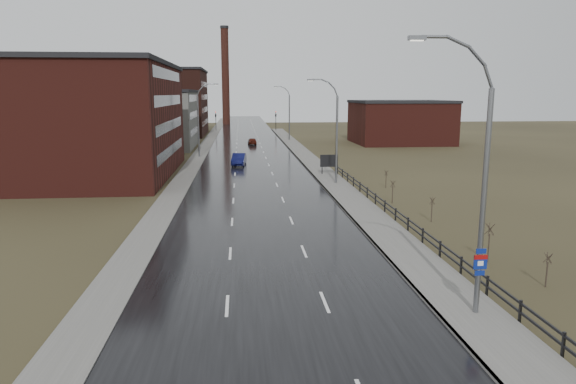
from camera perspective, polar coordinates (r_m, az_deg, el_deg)
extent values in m
plane|color=#2D2819|center=(21.11, -0.52, -16.72)|extent=(320.00, 320.00, 0.00)
cube|color=black|center=(79.26, -4.14, 3.77)|extent=(14.00, 300.00, 0.06)
cube|color=#595651|center=(55.45, 5.33, 0.76)|extent=(3.20, 180.00, 0.18)
cube|color=slate|center=(55.19, 3.78, 0.73)|extent=(0.16, 180.00, 0.18)
cube|color=#595651|center=(79.52, -10.07, 3.68)|extent=(2.40, 260.00, 0.12)
cube|color=#471914|center=(66.64, -22.45, 7.23)|extent=(22.00, 28.00, 13.00)
cube|color=black|center=(66.65, -22.88, 13.02)|extent=(22.44, 28.56, 0.50)
cube|color=black|center=(64.57, -12.85, 4.57)|extent=(0.06, 22.40, 1.20)
cube|color=black|center=(64.32, -12.96, 7.22)|extent=(0.06, 22.40, 1.20)
cube|color=black|center=(64.21, -13.07, 9.90)|extent=(0.06, 22.40, 1.20)
cube|color=black|center=(64.25, -13.19, 12.57)|extent=(0.06, 22.40, 1.20)
cube|color=slate|center=(98.15, -15.08, 7.71)|extent=(16.00, 20.00, 10.00)
cube|color=black|center=(98.04, -15.23, 10.77)|extent=(16.32, 20.40, 0.50)
cube|color=black|center=(97.25, -10.35, 6.69)|extent=(0.06, 16.00, 1.20)
cube|color=black|center=(97.09, -10.41, 8.46)|extent=(0.06, 16.00, 1.20)
cube|color=black|center=(97.02, -10.47, 10.23)|extent=(0.06, 16.00, 1.20)
cube|color=#331611|center=(128.47, -15.12, 9.48)|extent=(26.00, 24.00, 15.00)
cube|color=black|center=(128.57, -15.29, 12.93)|extent=(26.52, 24.48, 0.50)
cube|color=black|center=(127.11, -9.19, 7.67)|extent=(0.06, 19.20, 1.20)
cube|color=black|center=(126.99, -9.23, 9.02)|extent=(0.06, 19.20, 1.20)
cube|color=black|center=(126.93, -9.27, 10.37)|extent=(0.06, 19.20, 1.20)
cube|color=black|center=(126.95, -9.31, 11.73)|extent=(0.06, 19.20, 1.20)
cube|color=#471914|center=(105.72, 12.35, 7.48)|extent=(18.00, 16.00, 8.00)
cube|color=black|center=(105.58, 12.45, 9.79)|extent=(18.36, 16.32, 0.50)
cylinder|color=#331611|center=(168.79, -6.97, 12.56)|extent=(2.40, 2.40, 30.00)
cylinder|color=black|center=(169.95, -7.09, 17.72)|extent=(2.70, 2.70, 0.80)
cylinder|color=slate|center=(23.58, 20.86, -1.54)|extent=(0.24, 0.24, 10.00)
cylinder|color=slate|center=(23.02, 21.36, 11.85)|extent=(0.57, 0.14, 1.12)
cylinder|color=slate|center=(22.82, 20.24, 13.99)|extent=(0.91, 0.14, 0.91)
cylinder|color=slate|center=(22.53, 18.39, 15.54)|extent=(1.12, 0.14, 0.57)
cylinder|color=slate|center=(22.20, 16.05, 16.25)|extent=(1.15, 0.14, 0.14)
cube|color=slate|center=(21.94, 14.14, 16.27)|extent=(0.70, 0.28, 0.18)
cube|color=silver|center=(21.93, 14.13, 16.01)|extent=(0.50, 0.20, 0.04)
cube|color=navy|center=(23.95, 20.67, -6.17)|extent=(0.45, 0.04, 0.22)
cube|color=navy|center=(24.09, 20.59, -7.31)|extent=(0.60, 0.04, 0.65)
cube|color=maroon|center=(24.02, 20.64, -6.79)|extent=(0.60, 0.04, 0.20)
cube|color=navy|center=(24.25, 20.51, -8.43)|extent=(0.45, 0.04, 0.22)
cube|color=silver|center=(24.09, 20.61, -7.43)|extent=(0.26, 0.02, 0.22)
cylinder|color=slate|center=(55.84, 5.43, 5.65)|extent=(0.24, 0.24, 9.50)
cylinder|color=slate|center=(55.59, 5.36, 10.95)|extent=(0.51, 0.14, 0.98)
cylinder|color=slate|center=(55.51, 4.87, 11.69)|extent=(0.81, 0.14, 0.81)
cylinder|color=slate|center=(55.40, 4.14, 12.20)|extent=(0.98, 0.14, 0.51)
cylinder|color=slate|center=(55.27, 3.26, 12.39)|extent=(1.01, 0.14, 0.14)
cube|color=slate|center=(55.17, 2.54, 12.34)|extent=(0.70, 0.28, 0.18)
cube|color=silver|center=(55.17, 2.54, 12.24)|extent=(0.50, 0.20, 0.04)
cylinder|color=slate|center=(81.06, -9.93, 7.15)|extent=(0.24, 0.24, 9.50)
cylinder|color=slate|center=(80.89, -9.93, 10.80)|extent=(0.51, 0.14, 0.98)
cylinder|color=slate|center=(80.86, -9.60, 11.31)|extent=(0.81, 0.14, 0.81)
cylinder|color=slate|center=(80.82, -9.10, 11.67)|extent=(0.98, 0.14, 0.51)
cylinder|color=slate|center=(80.77, -8.49, 11.80)|extent=(1.01, 0.14, 0.14)
cube|color=slate|center=(80.74, -7.99, 11.78)|extent=(0.70, 0.28, 0.18)
cube|color=silver|center=(80.74, -7.99, 11.71)|extent=(0.50, 0.20, 0.04)
cylinder|color=slate|center=(109.25, 0.15, 8.23)|extent=(0.24, 0.24, 9.50)
cylinder|color=slate|center=(109.12, 0.06, 10.93)|extent=(0.51, 0.14, 0.98)
cylinder|color=slate|center=(109.08, -0.19, 11.31)|extent=(0.81, 0.14, 0.81)
cylinder|color=slate|center=(109.03, -0.57, 11.56)|extent=(0.98, 0.14, 0.51)
cylinder|color=slate|center=(108.96, -1.02, 11.64)|extent=(1.01, 0.14, 0.14)
cube|color=slate|center=(108.91, -1.39, 11.62)|extent=(0.70, 0.28, 0.18)
cube|color=silver|center=(108.91, -1.39, 11.56)|extent=(0.50, 0.20, 0.04)
cube|color=black|center=(22.42, 28.25, -14.81)|extent=(0.10, 0.10, 1.10)
cube|color=black|center=(24.73, 24.38, -12.06)|extent=(0.10, 0.10, 1.10)
cube|color=black|center=(27.17, 21.25, -9.76)|extent=(0.10, 0.10, 1.10)
cube|color=black|center=(29.72, 18.68, -7.82)|extent=(0.10, 0.10, 1.10)
cube|color=black|center=(32.34, 16.53, -6.17)|extent=(0.10, 0.10, 1.10)
cube|color=black|center=(35.03, 14.73, -4.77)|extent=(0.10, 0.10, 1.10)
cube|color=black|center=(37.76, 13.19, -3.57)|extent=(0.10, 0.10, 1.10)
cube|color=black|center=(40.53, 11.86, -2.53)|extent=(0.10, 0.10, 1.10)
cube|color=black|center=(43.33, 10.70, -1.62)|extent=(0.10, 0.10, 1.10)
cube|color=black|center=(46.16, 9.69, -0.82)|extent=(0.10, 0.10, 1.10)
cube|color=black|center=(49.00, 8.79, -0.12)|extent=(0.10, 0.10, 1.10)
cube|color=black|center=(51.87, 8.00, 0.51)|extent=(0.10, 0.10, 1.10)
cube|color=black|center=(54.75, 7.28, 1.07)|extent=(0.10, 0.10, 1.10)
cube|color=black|center=(57.64, 6.64, 1.58)|extent=(0.10, 0.10, 1.10)
cube|color=black|center=(60.54, 6.06, 2.04)|extent=(0.10, 0.10, 1.10)
cube|color=black|center=(63.45, 5.53, 2.45)|extent=(0.10, 0.10, 1.10)
cube|color=black|center=(39.98, 12.09, -2.14)|extent=(0.08, 53.00, 0.10)
cube|color=black|center=(40.07, 12.07, -2.69)|extent=(0.08, 53.00, 0.10)
cylinder|color=#382D23|center=(29.73, 26.80, -8.18)|extent=(0.08, 0.08, 1.34)
cylinder|color=#382D23|center=(29.50, 27.02, -6.57)|extent=(0.04, 0.46, 0.54)
cylinder|color=#382D23|center=(29.52, 26.92, -6.55)|extent=(0.44, 0.18, 0.54)
cylinder|color=#382D23|center=(29.47, 26.84, -6.57)|extent=(0.27, 0.39, 0.55)
cylinder|color=#382D23|center=(29.43, 26.90, -6.60)|extent=(0.27, 0.39, 0.55)
cylinder|color=#382D23|center=(29.44, 27.01, -6.60)|extent=(0.44, 0.18, 0.54)
cylinder|color=#382D23|center=(32.45, 21.39, -5.82)|extent=(0.08, 0.08, 1.75)
cylinder|color=#382D23|center=(32.18, 21.61, -3.87)|extent=(0.04, 0.59, 0.69)
cylinder|color=#382D23|center=(32.21, 21.51, -3.85)|extent=(0.56, 0.22, 0.70)
cylinder|color=#382D23|center=(32.17, 21.44, -3.87)|extent=(0.34, 0.50, 0.71)
cylinder|color=#382D23|center=(32.12, 21.49, -3.89)|extent=(0.34, 0.50, 0.71)
cylinder|color=#382D23|center=(32.12, 21.59, -3.90)|extent=(0.56, 0.22, 0.70)
cylinder|color=#382D23|center=(41.22, 15.67, -2.24)|extent=(0.08, 0.08, 1.44)
cylinder|color=#382D23|center=(41.05, 15.80, -0.96)|extent=(0.04, 0.49, 0.57)
cylinder|color=#382D23|center=(41.08, 15.74, -0.95)|extent=(0.47, 0.19, 0.58)
cylinder|color=#382D23|center=(41.04, 15.67, -0.96)|extent=(0.28, 0.42, 0.59)
cylinder|color=#382D23|center=(40.99, 15.70, -0.97)|extent=(0.28, 0.42, 0.59)
cylinder|color=#382D23|center=(40.99, 15.78, -0.98)|extent=(0.47, 0.19, 0.58)
cylinder|color=#382D23|center=(47.37, 11.53, -0.31)|extent=(0.08, 0.08, 1.55)
cylinder|color=#382D23|center=(47.20, 11.64, 0.89)|extent=(0.04, 0.53, 0.62)
cylinder|color=#382D23|center=(47.23, 11.58, 0.90)|extent=(0.50, 0.20, 0.62)
cylinder|color=#382D23|center=(47.20, 11.52, 0.89)|extent=(0.30, 0.45, 0.63)
cylinder|color=#382D23|center=(47.15, 11.54, 0.88)|extent=(0.30, 0.45, 0.63)
cylinder|color=#382D23|center=(47.15, 11.61, 0.88)|extent=(0.50, 0.20, 0.62)
cylinder|color=#382D23|center=(55.09, 10.83, 1.17)|extent=(0.08, 0.08, 1.37)
cylinder|color=#382D23|center=(54.96, 10.91, 2.09)|extent=(0.04, 0.47, 0.55)
cylinder|color=#382D23|center=(55.00, 10.87, 2.09)|extent=(0.45, 0.18, 0.55)
cylinder|color=#382D23|center=(54.96, 10.82, 2.09)|extent=(0.27, 0.40, 0.56)
cylinder|color=#382D23|center=(54.91, 10.83, 2.08)|extent=(0.27, 0.40, 0.56)
cylinder|color=#382D23|center=(54.91, 10.89, 2.08)|extent=(0.45, 0.18, 0.55)
cube|color=black|center=(62.48, 3.81, 2.67)|extent=(0.10, 0.10, 1.80)
cube|color=black|center=(62.76, 5.30, 2.69)|extent=(0.10, 0.10, 1.80)
cube|color=silver|center=(62.44, 4.58, 3.49)|extent=(2.07, 0.08, 1.39)
cube|color=black|center=(62.39, 4.58, 3.48)|extent=(2.17, 0.04, 1.49)
cylinder|color=black|center=(138.98, -8.02, 7.80)|extent=(0.16, 0.16, 5.20)
imported|color=black|center=(138.89, -8.04, 8.68)|extent=(0.58, 2.73, 1.10)
sphere|color=#FF190C|center=(138.73, -8.05, 8.81)|extent=(0.18, 0.18, 0.18)
cylinder|color=black|center=(139.16, -1.36, 7.90)|extent=(0.16, 0.16, 5.20)
imported|color=black|center=(139.07, -1.37, 8.79)|extent=(0.58, 2.73, 1.10)
sphere|color=#FF190C|center=(138.91, -1.36, 8.91)|extent=(0.18, 0.18, 0.18)
imported|color=#0D1041|center=(71.41, -5.47, 3.60)|extent=(2.18, 5.07, 1.62)
imported|color=#44130B|center=(100.37, -4.00, 5.63)|extent=(1.75, 3.96, 1.32)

